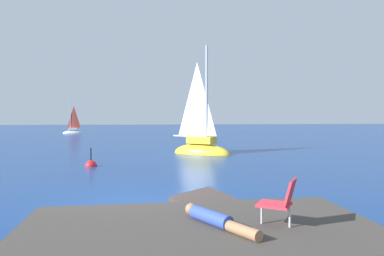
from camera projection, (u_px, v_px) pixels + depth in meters
The scene contains 9 objects.
ground_plane at pixel (130, 203), 9.77m from camera, with size 160.00×160.00×0.00m, color navy.
shore_ledge at pixel (200, 241), 6.04m from camera, with size 6.02×3.30×0.55m, color #423D38.
boulder_seaward at pixel (210, 219), 8.29m from camera, with size 1.56×1.25×0.86m, color #463B37.
boulder_inland at pixel (154, 225), 7.80m from camera, with size 0.75×0.60×0.41m, color #483B30.
sailboat_near at pixel (201, 148), 22.02m from camera, with size 3.81×3.27×7.19m.
sailboat_far at pixel (73, 132), 46.31m from camera, with size 2.50×1.21×4.55m.
person_sunbather at pixel (216, 219), 5.98m from camera, with size 1.01×1.58×0.25m.
beach_chair at pixel (281, 200), 5.96m from camera, with size 0.76×0.72×0.80m.
marker_buoy at pixel (91, 166), 16.78m from camera, with size 0.56×0.56×1.13m.
Camera 1 is at (0.58, -9.82, 2.39)m, focal length 33.81 mm.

